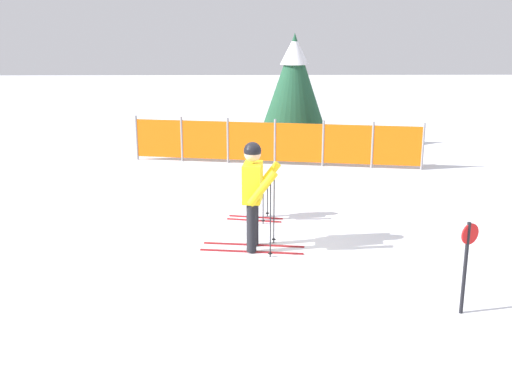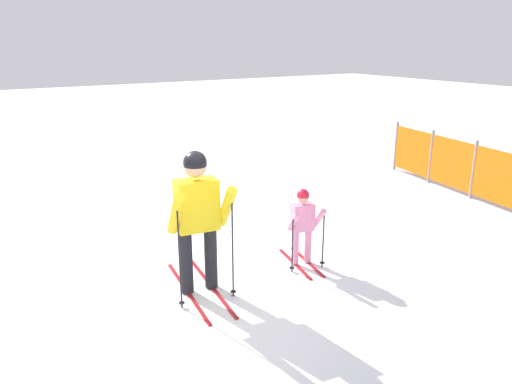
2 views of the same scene
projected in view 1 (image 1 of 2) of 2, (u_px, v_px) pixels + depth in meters
ground_plane at (268, 250)px, 10.67m from camera, size 60.00×60.00×0.00m
skier_adult at (254, 187)px, 10.43m from camera, size 1.75×0.82×1.82m
skier_child at (256, 187)px, 12.06m from camera, size 1.07×0.54×1.11m
safety_fence at (275, 142)px, 16.44m from camera, size 7.35×1.33×1.18m
conifer_far at (294, 79)px, 17.84m from camera, size 1.75×1.75×3.26m
trail_marker at (467, 257)px, 8.24m from camera, size 0.26×0.14×1.26m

